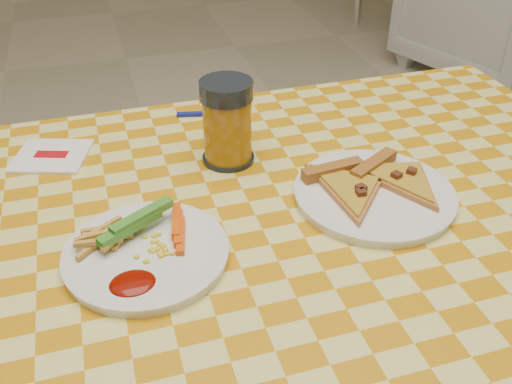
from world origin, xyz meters
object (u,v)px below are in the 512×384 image
Objects in this scene: plate_left at (147,255)px; drink_glass at (227,123)px; table at (262,268)px; bg_chair at (500,0)px; plate_right at (374,195)px.

plate_left is 1.52× the size of drink_glass.
table is 0.24m from drink_glass.
plate_left is at bearing -157.56° from bg_chair.
plate_left is (-0.17, -0.01, 0.08)m from table.
plate_left is 0.28× the size of bg_chair.
drink_glass is at bearing -158.51° from bg_chair.
plate_left and plate_right have the same top height.
drink_glass reaches higher than bg_chair.
bg_chair is (1.71, 1.87, -0.37)m from plate_right.
drink_glass is at bearing 51.70° from plate_left.
plate_right is 1.69× the size of drink_glass.
plate_right is at bearing 7.07° from table.
plate_right is at bearing -152.75° from bg_chair.
plate_left reaches higher than table.
table is at bearing -155.36° from bg_chair.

